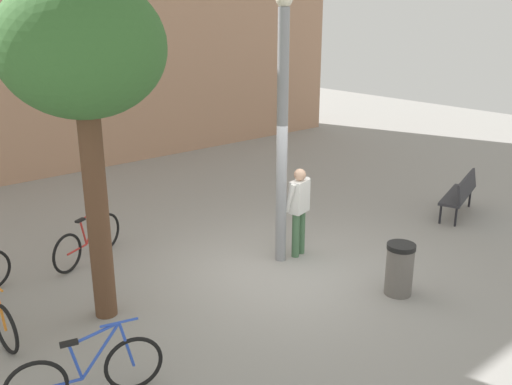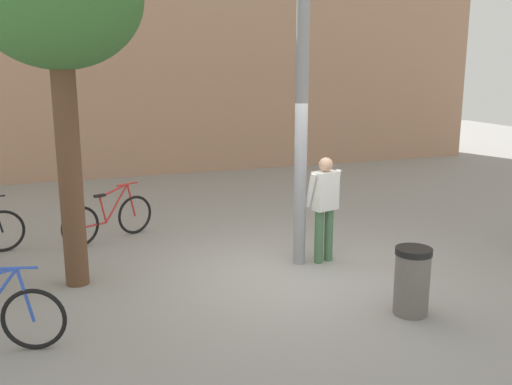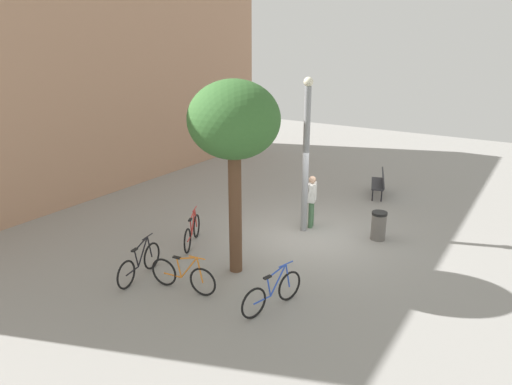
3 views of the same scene
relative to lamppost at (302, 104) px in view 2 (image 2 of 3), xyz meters
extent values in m
plane|color=gray|center=(-0.36, -0.34, -2.48)|extent=(36.00, 36.00, 0.00)
cylinder|color=gray|center=(0.00, 0.00, -0.27)|extent=(0.19, 0.19, 4.42)
cylinder|color=#47704C|center=(0.30, -0.08, -2.06)|extent=(0.14, 0.14, 0.85)
cylinder|color=#47704C|center=(0.49, -0.03, -2.06)|extent=(0.14, 0.14, 0.85)
cube|color=white|center=(0.40, -0.06, -1.33)|extent=(0.44, 0.31, 0.60)
sphere|color=tan|center=(0.40, -0.06, -0.92)|extent=(0.22, 0.22, 0.22)
cylinder|color=white|center=(0.14, -0.07, -1.30)|extent=(0.15, 0.24, 0.55)
cylinder|color=white|center=(0.62, 0.05, -1.30)|extent=(0.15, 0.24, 0.55)
cylinder|color=brown|center=(-3.33, 0.27, -0.91)|extent=(0.32, 0.32, 3.15)
torus|color=black|center=(-3.86, -1.59, -2.13)|extent=(0.70, 0.24, 0.71)
cylinder|color=blue|center=(-3.92, -1.57, -1.84)|extent=(0.17, 0.08, 0.63)
cylinder|color=blue|center=(-3.99, -1.55, -1.53)|extent=(0.43, 0.15, 0.03)
torus|color=black|center=(-2.19, 2.49, -2.13)|extent=(0.66, 0.36, 0.71)
torus|color=black|center=(-3.17, 2.01, -2.13)|extent=(0.66, 0.36, 0.71)
cylinder|color=red|center=(-2.51, 2.33, -1.84)|extent=(0.46, 0.25, 0.64)
cylinder|color=red|center=(-2.56, 2.31, -1.61)|extent=(0.54, 0.29, 0.18)
cylinder|color=red|center=(-2.77, 2.21, -1.92)|extent=(0.14, 0.09, 0.48)
cylinder|color=red|center=(-2.95, 2.12, -2.15)|extent=(0.47, 0.25, 0.04)
cylinder|color=red|center=(-2.24, 2.46, -1.84)|extent=(0.16, 0.10, 0.63)
cube|color=black|center=(-2.82, 2.18, -1.65)|extent=(0.21, 0.16, 0.04)
cylinder|color=red|center=(-2.30, 2.43, -1.53)|extent=(0.41, 0.22, 0.03)
torus|color=black|center=(-4.40, 2.17, -2.13)|extent=(0.71, 0.18, 0.71)
cylinder|color=#66605B|center=(0.56, -2.19, -2.09)|extent=(0.43, 0.43, 0.78)
cylinder|color=black|center=(0.56, -2.19, -1.66)|extent=(0.46, 0.46, 0.08)
camera|label=1|loc=(-6.49, -6.93, 1.92)|focal=39.62mm
camera|label=2|loc=(-3.55, -7.91, 0.62)|focal=40.64mm
camera|label=3|loc=(-12.41, -6.09, 3.31)|focal=33.39mm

